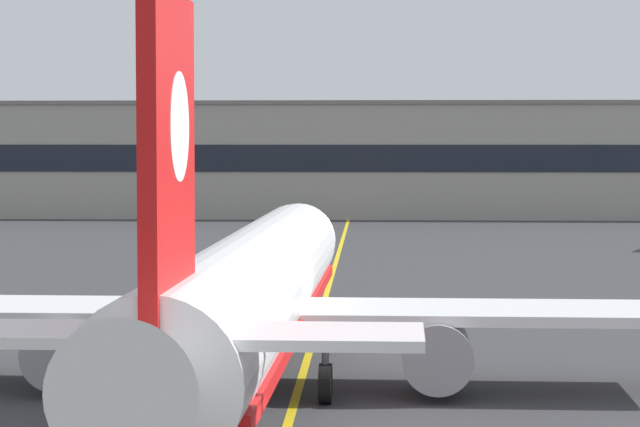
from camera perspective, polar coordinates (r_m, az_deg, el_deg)
taxiway_centreline at (r=60.22m, az=-0.13°, el=-4.85°), size 1.61×180.00×0.01m
airliner_foreground at (r=44.49m, az=-2.98°, el=-3.38°), size 32.06×41.44×11.65m
safety_cone_by_nose_gear at (r=59.86m, az=-1.43°, el=-4.66°), size 0.44×0.44×0.55m
terminal_building at (r=142.67m, az=1.28°, el=2.35°), size 152.75×12.40×12.34m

